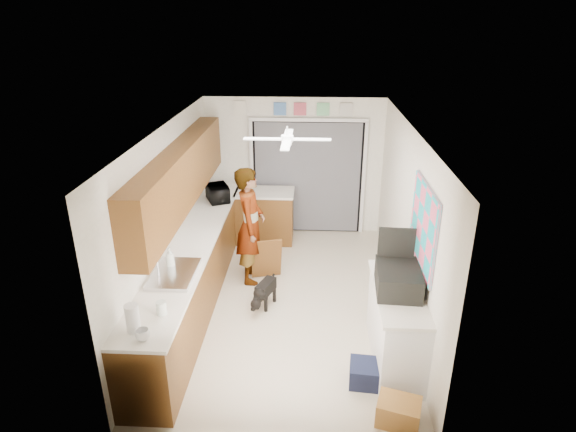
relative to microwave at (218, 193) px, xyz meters
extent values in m
plane|color=beige|center=(1.23, -1.50, -1.07)|extent=(5.00, 5.00, 0.00)
plane|color=white|center=(1.23, -1.50, 1.43)|extent=(5.00, 5.00, 0.00)
plane|color=white|center=(1.23, 1.00, 0.18)|extent=(3.20, 0.00, 3.20)
plane|color=white|center=(1.23, -4.00, 0.18)|extent=(3.20, 0.00, 3.20)
plane|color=white|center=(-0.37, -1.50, 0.18)|extent=(0.00, 5.00, 5.00)
plane|color=white|center=(2.83, -1.50, 0.18)|extent=(0.00, 5.00, 5.00)
cube|color=brown|center=(-0.07, -1.50, -0.62)|extent=(0.60, 4.80, 0.90)
cube|color=white|center=(-0.06, -1.50, -0.15)|extent=(0.62, 4.80, 0.04)
cube|color=brown|center=(-0.21, -1.30, 0.73)|extent=(0.32, 4.00, 0.80)
cube|color=silver|center=(-0.06, -2.50, -0.12)|extent=(0.50, 0.76, 0.06)
cylinder|color=silver|center=(-0.25, -2.50, -0.02)|extent=(0.03, 0.03, 0.22)
cube|color=brown|center=(0.73, 0.50, -0.62)|extent=(1.00, 0.60, 0.90)
cube|color=white|center=(0.73, 0.50, -0.15)|extent=(1.04, 0.64, 0.04)
cube|color=black|center=(1.48, 0.97, -0.02)|extent=(2.00, 0.06, 2.10)
cube|color=slate|center=(1.48, 0.93, -0.02)|extent=(1.90, 0.03, 2.05)
cube|color=white|center=(0.46, 0.94, -0.02)|extent=(0.06, 0.04, 2.10)
cube|color=white|center=(2.50, 0.94, -0.02)|extent=(0.06, 0.04, 2.10)
cube|color=white|center=(1.48, 0.94, 1.05)|extent=(2.10, 0.04, 0.06)
cube|color=#4676BB|center=(0.98, 0.97, 1.23)|extent=(0.22, 0.02, 0.22)
cube|color=#C2485B|center=(1.33, 0.97, 1.23)|extent=(0.22, 0.02, 0.22)
cube|color=#6EC186|center=(1.73, 0.97, 1.23)|extent=(0.22, 0.02, 0.22)
cube|color=beige|center=(2.13, 0.97, 1.23)|extent=(0.22, 0.02, 0.22)
cube|color=silver|center=(0.28, 0.97, 1.23)|extent=(0.22, 0.02, 0.26)
cube|color=white|center=(2.58, -2.70, -0.62)|extent=(0.50, 1.40, 0.90)
cube|color=white|center=(2.57, -2.70, -0.15)|extent=(0.54, 1.44, 0.04)
cube|color=#F75B81|center=(2.81, -2.50, 0.58)|extent=(0.03, 1.15, 0.95)
cube|color=white|center=(1.23, -1.30, 1.25)|extent=(1.14, 1.14, 0.24)
imported|color=black|center=(0.00, 0.00, 0.00)|extent=(0.49, 0.57, 0.26)
imported|color=silver|center=(-0.15, -2.34, 0.01)|extent=(0.12, 0.12, 0.28)
imported|color=white|center=(-0.03, -3.73, -0.08)|extent=(0.14, 0.14, 0.11)
cylinder|color=silver|center=(0.03, -3.31, -0.06)|extent=(0.12, 0.12, 0.15)
cylinder|color=white|center=(-0.16, -3.61, 0.02)|extent=(0.14, 0.14, 0.30)
cube|color=black|center=(2.55, -2.70, 0.01)|extent=(0.52, 0.67, 0.28)
cube|color=yellow|center=(2.55, -2.70, -0.10)|extent=(0.47, 0.61, 0.02)
cube|color=black|center=(2.55, -2.41, 0.26)|extent=(0.42, 0.06, 0.50)
cube|color=#C58C3E|center=(2.48, -3.70, -0.94)|extent=(0.49, 0.42, 0.26)
cube|color=black|center=(2.23, -3.15, -0.95)|extent=(0.44, 0.37, 0.25)
cube|color=brown|center=(0.89, -0.90, -0.73)|extent=(0.49, 0.29, 0.68)
imported|color=white|center=(0.65, -0.92, -0.17)|extent=(0.44, 0.66, 1.81)
cube|color=black|center=(0.94, -1.66, -0.86)|extent=(0.41, 0.58, 0.42)
camera|label=1|loc=(1.56, -7.44, 2.75)|focal=30.00mm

